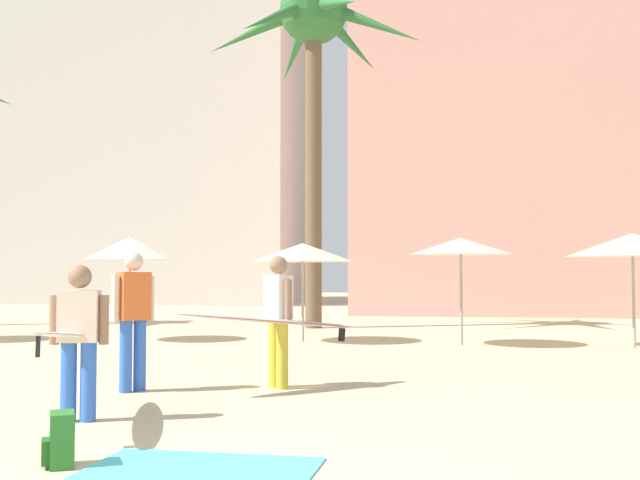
{
  "coord_description": "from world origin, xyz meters",
  "views": [
    {
      "loc": [
        1.48,
        -4.46,
        1.49
      ],
      "look_at": [
        -0.31,
        6.12,
        1.98
      ],
      "focal_mm": 43.03,
      "sensor_mm": 36.0,
      "label": 1
    }
  ],
  "objects_px": {
    "cafe_umbrella_4": "(633,245)",
    "backpack": "(60,441)",
    "beach_towel": "(201,469)",
    "person_near_left": "(276,317)",
    "palm_tree_far_left": "(314,40)",
    "person_far_right": "(133,314)",
    "cafe_umbrella_2": "(461,246)",
    "person_mid_left": "(74,336)",
    "cafe_umbrella_1": "(130,248)",
    "cafe_umbrella_6": "(303,253)"
  },
  "relations": [
    {
      "from": "cafe_umbrella_4",
      "to": "backpack",
      "type": "bearing_deg",
      "value": -121.5
    },
    {
      "from": "beach_towel",
      "to": "person_near_left",
      "type": "distance_m",
      "value": 4.25
    },
    {
      "from": "palm_tree_far_left",
      "to": "person_far_right",
      "type": "height_order",
      "value": "palm_tree_far_left"
    },
    {
      "from": "beach_towel",
      "to": "person_near_left",
      "type": "relative_size",
      "value": 0.79
    },
    {
      "from": "cafe_umbrella_2",
      "to": "backpack",
      "type": "distance_m",
      "value": 11.6
    },
    {
      "from": "beach_towel",
      "to": "person_mid_left",
      "type": "xyz_separation_m",
      "value": [
        -1.86,
        1.55,
        0.87
      ]
    },
    {
      "from": "cafe_umbrella_4",
      "to": "person_mid_left",
      "type": "xyz_separation_m",
      "value": [
        -7.45,
        -9.31,
        -1.23
      ]
    },
    {
      "from": "person_mid_left",
      "to": "cafe_umbrella_2",
      "type": "bearing_deg",
      "value": -35.61
    },
    {
      "from": "cafe_umbrella_1",
      "to": "backpack",
      "type": "xyz_separation_m",
      "value": [
        4.2,
        -10.93,
        -1.9
      ]
    },
    {
      "from": "cafe_umbrella_1",
      "to": "backpack",
      "type": "distance_m",
      "value": 11.86
    },
    {
      "from": "cafe_umbrella_4",
      "to": "person_far_right",
      "type": "relative_size",
      "value": 1.51
    },
    {
      "from": "beach_towel",
      "to": "person_mid_left",
      "type": "height_order",
      "value": "person_mid_left"
    },
    {
      "from": "palm_tree_far_left",
      "to": "person_far_right",
      "type": "distance_m",
      "value": 13.97
    },
    {
      "from": "cafe_umbrella_2",
      "to": "person_far_right",
      "type": "xyz_separation_m",
      "value": [
        -4.25,
        -7.25,
        -1.11
      ]
    },
    {
      "from": "beach_towel",
      "to": "backpack",
      "type": "xyz_separation_m",
      "value": [
        -1.12,
        -0.09,
        0.19
      ]
    },
    {
      "from": "cafe_umbrella_4",
      "to": "backpack",
      "type": "xyz_separation_m",
      "value": [
        -6.71,
        -10.95,
        -1.9
      ]
    },
    {
      "from": "cafe_umbrella_6",
      "to": "person_far_right",
      "type": "relative_size",
      "value": 1.29
    },
    {
      "from": "palm_tree_far_left",
      "to": "cafe_umbrella_6",
      "type": "relative_size",
      "value": 4.34
    },
    {
      "from": "backpack",
      "to": "person_near_left",
      "type": "distance_m",
      "value": 4.35
    },
    {
      "from": "cafe_umbrella_6",
      "to": "person_far_right",
      "type": "bearing_deg",
      "value": -95.85
    },
    {
      "from": "cafe_umbrella_4",
      "to": "person_near_left",
      "type": "distance_m",
      "value": 9.06
    },
    {
      "from": "cafe_umbrella_4",
      "to": "backpack",
      "type": "height_order",
      "value": "cafe_umbrella_4"
    },
    {
      "from": "beach_towel",
      "to": "person_mid_left",
      "type": "bearing_deg",
      "value": 140.17
    },
    {
      "from": "beach_towel",
      "to": "cafe_umbrella_1",
      "type": "bearing_deg",
      "value": 116.15
    },
    {
      "from": "person_near_left",
      "to": "person_far_right",
      "type": "height_order",
      "value": "person_far_right"
    },
    {
      "from": "palm_tree_far_left",
      "to": "cafe_umbrella_1",
      "type": "bearing_deg",
      "value": -125.71
    },
    {
      "from": "backpack",
      "to": "cafe_umbrella_6",
      "type": "bearing_deg",
      "value": -118.54
    },
    {
      "from": "person_mid_left",
      "to": "cafe_umbrella_6",
      "type": "bearing_deg",
      "value": -15.49
    },
    {
      "from": "person_mid_left",
      "to": "person_far_right",
      "type": "height_order",
      "value": "person_far_right"
    },
    {
      "from": "beach_towel",
      "to": "cafe_umbrella_6",
      "type": "bearing_deg",
      "value": 96.95
    },
    {
      "from": "cafe_umbrella_2",
      "to": "person_mid_left",
      "type": "distance_m",
      "value": 10.22
    },
    {
      "from": "backpack",
      "to": "person_mid_left",
      "type": "distance_m",
      "value": 1.92
    },
    {
      "from": "palm_tree_far_left",
      "to": "person_mid_left",
      "type": "height_order",
      "value": "palm_tree_far_left"
    },
    {
      "from": "person_mid_left",
      "to": "person_far_right",
      "type": "distance_m",
      "value": 2.1
    },
    {
      "from": "person_near_left",
      "to": "beach_towel",
      "type": "bearing_deg",
      "value": 51.68
    },
    {
      "from": "cafe_umbrella_1",
      "to": "backpack",
      "type": "bearing_deg",
      "value": -68.96
    },
    {
      "from": "cafe_umbrella_4",
      "to": "cafe_umbrella_6",
      "type": "distance_m",
      "value": 6.96
    },
    {
      "from": "cafe_umbrella_6",
      "to": "person_near_left",
      "type": "height_order",
      "value": "cafe_umbrella_6"
    },
    {
      "from": "cafe_umbrella_1",
      "to": "person_near_left",
      "type": "height_order",
      "value": "cafe_umbrella_1"
    },
    {
      "from": "palm_tree_far_left",
      "to": "beach_towel",
      "type": "height_order",
      "value": "palm_tree_far_left"
    },
    {
      "from": "beach_towel",
      "to": "cafe_umbrella_2",
      "type": "bearing_deg",
      "value": 78.96
    },
    {
      "from": "person_far_right",
      "to": "cafe_umbrella_1",
      "type": "bearing_deg",
      "value": 151.26
    },
    {
      "from": "palm_tree_far_left",
      "to": "person_far_right",
      "type": "bearing_deg",
      "value": -91.08
    },
    {
      "from": "cafe_umbrella_4",
      "to": "beach_towel",
      "type": "relative_size",
      "value": 1.54
    },
    {
      "from": "cafe_umbrella_1",
      "to": "cafe_umbrella_6",
      "type": "relative_size",
      "value": 1.03
    },
    {
      "from": "cafe_umbrella_2",
      "to": "person_far_right",
      "type": "bearing_deg",
      "value": -120.39
    },
    {
      "from": "cafe_umbrella_1",
      "to": "person_mid_left",
      "type": "height_order",
      "value": "cafe_umbrella_1"
    },
    {
      "from": "palm_tree_far_left",
      "to": "person_near_left",
      "type": "bearing_deg",
      "value": -82.32
    },
    {
      "from": "person_mid_left",
      "to": "cafe_umbrella_4",
      "type": "bearing_deg",
      "value": -51.19
    },
    {
      "from": "person_mid_left",
      "to": "beach_towel",
      "type": "bearing_deg",
      "value": -142.33
    }
  ]
}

